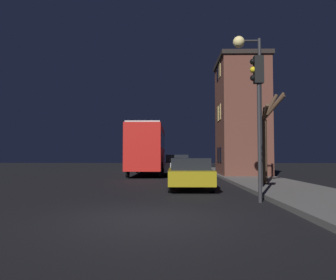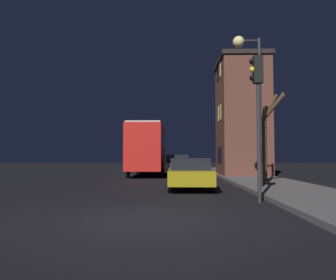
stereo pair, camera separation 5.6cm
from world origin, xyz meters
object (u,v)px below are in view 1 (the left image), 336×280
at_px(streetlamp, 249,75).
at_px(traffic_light, 258,98).
at_px(bus, 147,146).
at_px(car_near_lane, 190,173).
at_px(bare_tree, 265,138).
at_px(car_mid_lane, 177,165).

relative_size(streetlamp, traffic_light, 1.38).
xyz_separation_m(bus, car_near_lane, (2.77, -10.89, -1.53)).
height_order(bare_tree, car_mid_lane, bare_tree).
bearing_deg(bare_tree, traffic_light, -107.97).
xyz_separation_m(traffic_light, car_near_lane, (-2.03, 4.12, -2.67)).
xyz_separation_m(bare_tree, car_near_lane, (-3.69, -0.99, -1.63)).
relative_size(traffic_light, car_mid_lane, 1.15).
distance_m(bare_tree, car_mid_lane, 10.00).
xyz_separation_m(bare_tree, bus, (-6.46, 9.90, -0.10)).
bearing_deg(traffic_light, car_near_lane, 116.22).
bearing_deg(car_mid_lane, car_near_lane, -87.29).
bearing_deg(bus, streetlamp, -64.89).
bearing_deg(traffic_light, bare_tree, 72.03).
xyz_separation_m(streetlamp, car_near_lane, (-2.59, 0.55, -4.29)).
relative_size(streetlamp, car_mid_lane, 1.59).
bearing_deg(streetlamp, car_mid_lane, 106.24).
height_order(bare_tree, bus, bare_tree).
bearing_deg(bus, traffic_light, -72.26).
relative_size(traffic_light, bare_tree, 1.09).
bearing_deg(car_mid_lane, bare_tree, -65.11).
xyz_separation_m(streetlamp, bus, (-5.36, 11.44, -2.77)).
bearing_deg(streetlamp, traffic_light, -98.88).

